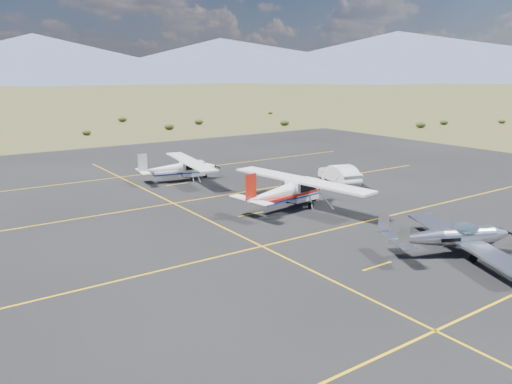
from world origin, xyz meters
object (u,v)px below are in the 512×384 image
object	(u,v)px
aircraft_plain	(179,168)
sedan	(339,174)
aircraft_low_wing	(452,237)
aircraft_cessna	(289,190)

from	to	relation	value
aircraft_plain	sedan	size ratio (longest dim) A/B	2.09
aircraft_plain	sedan	distance (m)	13.74
aircraft_low_wing	sedan	world-z (taller)	aircraft_low_wing
aircraft_low_wing	sedan	distance (m)	17.24
aircraft_low_wing	sedan	xyz separation A→B (m)	(7.18, 15.67, -0.16)
aircraft_cessna	sedan	bearing A→B (deg)	15.47
aircraft_cessna	aircraft_low_wing	bearing A→B (deg)	-92.47
aircraft_plain	aircraft_low_wing	bearing A→B (deg)	-72.52
aircraft_low_wing	aircraft_plain	size ratio (longest dim) A/B	0.89
aircraft_plain	sedan	xyz separation A→B (m)	(10.76, -8.54, -0.33)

